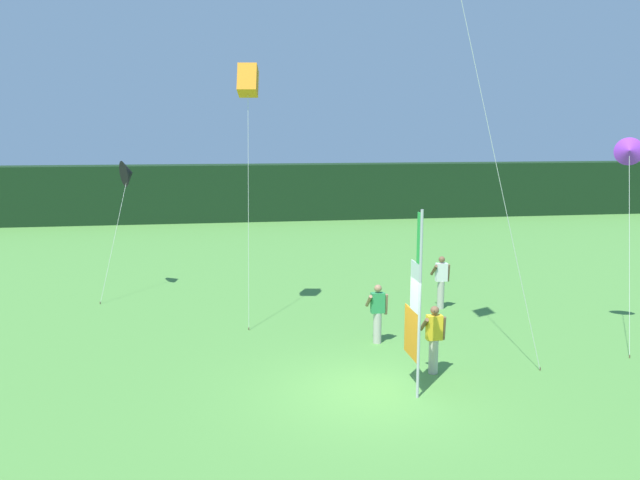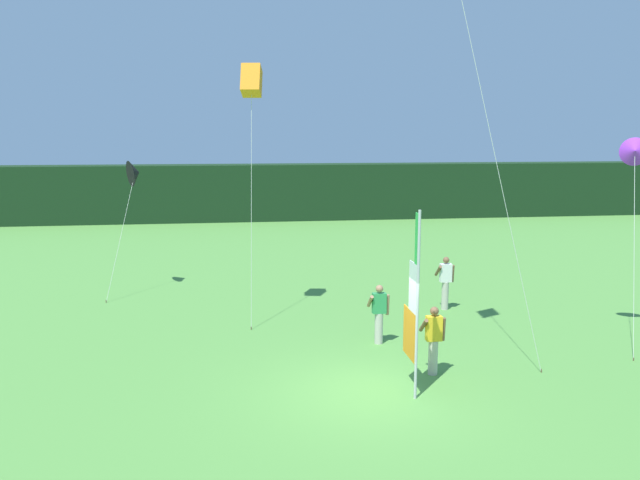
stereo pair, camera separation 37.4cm
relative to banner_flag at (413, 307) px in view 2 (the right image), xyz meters
name	(u,v)px [view 2 (the right image)]	position (x,y,z in m)	size (l,w,h in m)	color
ground_plane	(369,393)	(-0.90, 0.12, -1.93)	(120.00, 120.00, 0.00)	#518E3D
distant_treeline	(277,192)	(-0.90, 28.49, -0.15)	(80.00, 2.40, 3.56)	black
banner_flag	(413,307)	(0.00, 0.00, 0.00)	(0.06, 1.03, 4.02)	#B7B7BC
person_near_banner	(379,312)	(0.05, 3.33, -1.08)	(0.55, 0.48, 1.60)	#B7B2A3
person_mid_field	(445,281)	(2.88, 6.30, -1.02)	(0.55, 0.48, 1.70)	#B7B2A3
person_far_left	(434,339)	(0.79, 1.00, -1.06)	(0.55, 0.48, 1.62)	#B7B2A3
kite_black_delta_1	(135,173)	(-7.07, 10.23, 2.24)	(1.28, 2.14, 4.64)	brown
kite_orange_box_2	(251,81)	(-3.12, 6.31, 5.09)	(0.69, 1.77, 7.52)	brown
kite_purple_delta_3	(635,152)	(6.67, 2.82, 3.14)	(1.13, 2.02, 5.46)	brown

